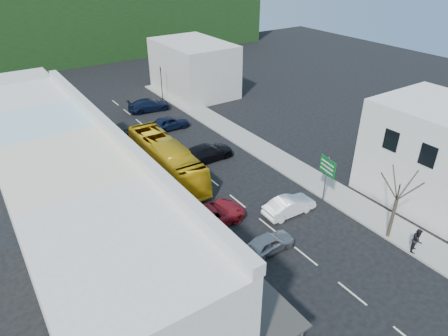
# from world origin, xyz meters

# --- Properties ---
(ground) EXTENTS (120.00, 120.00, 0.00)m
(ground) POSITION_xyz_m (0.00, 0.00, 0.00)
(ground) COLOR black
(ground) RESTS_ON ground
(sidewalk_left) EXTENTS (3.00, 52.00, 0.15)m
(sidewalk_left) POSITION_xyz_m (-7.50, 10.00, 0.07)
(sidewalk_left) COLOR gray
(sidewalk_left) RESTS_ON ground
(sidewalk_right) EXTENTS (3.00, 52.00, 0.15)m
(sidewalk_right) POSITION_xyz_m (7.50, 10.00, 0.07)
(sidewalk_right) COLOR gray
(sidewalk_right) RESTS_ON ground
(shopfront_row) EXTENTS (8.25, 30.00, 8.00)m
(shopfront_row) POSITION_xyz_m (-12.49, 5.00, 4.00)
(shopfront_row) COLOR beige
(shopfront_row) RESTS_ON ground
(right_building) EXTENTS (8.00, 9.00, 8.00)m
(right_building) POSITION_xyz_m (13.50, -4.00, 4.00)
(right_building) COLOR beige
(right_building) RESTS_ON ground
(distant_block_left) EXTENTS (8.00, 10.00, 6.00)m
(distant_block_left) POSITION_xyz_m (-12.00, 27.00, 3.00)
(distant_block_left) COLOR #B7B2A8
(distant_block_left) RESTS_ON ground
(distant_block_right) EXTENTS (8.00, 12.00, 7.00)m
(distant_block_right) POSITION_xyz_m (11.00, 30.00, 3.50)
(distant_block_right) COLOR #B7B2A8
(distant_block_right) RESTS_ON ground
(hillside) EXTENTS (80.00, 26.00, 14.00)m
(hillside) POSITION_xyz_m (-1.45, 65.09, 6.73)
(hillside) COLOR black
(hillside) RESTS_ON ground
(bus) EXTENTS (2.97, 11.69, 3.10)m
(bus) POSITION_xyz_m (-2.88, 11.07, 1.55)
(bus) COLOR gold
(bus) RESTS_ON ground
(car_silver) EXTENTS (4.42, 1.85, 1.40)m
(car_silver) POSITION_xyz_m (-1.78, -2.13, 0.70)
(car_silver) COLOR #9F9FA3
(car_silver) RESTS_ON ground
(car_white) EXTENTS (4.45, 1.92, 1.40)m
(car_white) POSITION_xyz_m (2.35, 0.36, 0.70)
(car_white) COLOR white
(car_white) RESTS_ON ground
(car_red) EXTENTS (4.62, 1.95, 1.40)m
(car_red) POSITION_xyz_m (-3.44, 2.67, 0.70)
(car_red) COLOR maroon
(car_red) RESTS_ON ground
(car_black_near) EXTENTS (4.54, 1.94, 1.40)m
(car_black_near) POSITION_xyz_m (1.73, 11.56, 0.70)
(car_black_near) COLOR black
(car_black_near) RESTS_ON ground
(car_navy_mid) EXTENTS (4.42, 1.86, 1.40)m
(car_navy_mid) POSITION_xyz_m (2.04, 20.22, 0.70)
(car_navy_mid) COLOR black
(car_navy_mid) RESTS_ON ground
(car_black_far) EXTENTS (4.49, 2.02, 1.40)m
(car_black_far) POSITION_xyz_m (-2.95, 19.52, 0.70)
(car_black_far) COLOR black
(car_black_far) RESTS_ON ground
(car_navy_far) EXTENTS (4.70, 2.40, 1.40)m
(car_navy_far) POSITION_xyz_m (2.60, 26.83, 0.70)
(car_navy_far) COLOR black
(car_navy_far) RESTS_ON ground
(pedestrian_left) EXTENTS (0.58, 0.70, 1.70)m
(pedestrian_left) POSITION_xyz_m (-6.83, 2.83, 1.00)
(pedestrian_left) COLOR black
(pedestrian_left) RESTS_ON sidewalk_left
(pedestrian_right) EXTENTS (0.82, 0.69, 1.70)m
(pedestrian_right) POSITION_xyz_m (6.46, -7.86, 1.00)
(pedestrian_right) COLOR black
(pedestrian_right) RESTS_ON sidewalk_right
(direction_sign) EXTENTS (0.83, 1.92, 4.11)m
(direction_sign) POSITION_xyz_m (5.80, 0.05, 2.05)
(direction_sign) COLOR #085E1D
(direction_sign) RESTS_ON ground
(street_tree) EXTENTS (3.58, 3.58, 6.55)m
(street_tree) POSITION_xyz_m (6.30, -5.84, 3.27)
(street_tree) COLOR #34291F
(street_tree) RESTS_ON ground
(traffic_signal) EXTENTS (0.88, 1.12, 4.53)m
(traffic_signal) POSITION_xyz_m (5.80, 29.63, 2.27)
(traffic_signal) COLOR black
(traffic_signal) RESTS_ON ground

